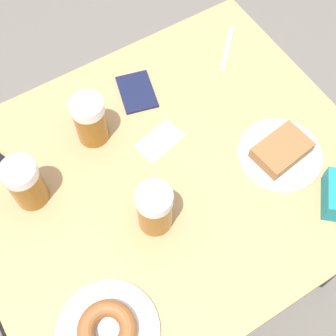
{
  "coord_description": "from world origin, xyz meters",
  "views": [
    {
      "loc": [
        -0.45,
        0.28,
        1.74
      ],
      "look_at": [
        0.0,
        0.0,
        0.75
      ],
      "focal_mm": 50.0,
      "sensor_mm": 36.0,
      "label": 1
    }
  ],
  "objects_px": {
    "beer_mug_right": "(25,183)",
    "fork": "(228,47)",
    "plate_with_donut": "(108,331)",
    "beer_mug_center": "(90,120)",
    "beer_mug_left": "(155,209)",
    "plate_with_cake": "(281,152)",
    "passport_near_edge": "(137,92)",
    "napkin_folded": "(160,141)"
  },
  "relations": [
    {
      "from": "plate_with_cake",
      "to": "beer_mug_center",
      "type": "xyz_separation_m",
      "value": [
        0.3,
        0.36,
        0.05
      ]
    },
    {
      "from": "beer_mug_left",
      "to": "fork",
      "type": "height_order",
      "value": "beer_mug_left"
    },
    {
      "from": "beer_mug_center",
      "to": "beer_mug_right",
      "type": "bearing_deg",
      "value": 110.54
    },
    {
      "from": "beer_mug_left",
      "to": "napkin_folded",
      "type": "bearing_deg",
      "value": -34.09
    },
    {
      "from": "plate_with_cake",
      "to": "passport_near_edge",
      "type": "bearing_deg",
      "value": 29.89
    },
    {
      "from": "beer_mug_right",
      "to": "fork",
      "type": "height_order",
      "value": "beer_mug_right"
    },
    {
      "from": "beer_mug_right",
      "to": "fork",
      "type": "bearing_deg",
      "value": -78.27
    },
    {
      "from": "plate_with_donut",
      "to": "passport_near_edge",
      "type": "bearing_deg",
      "value": -35.38
    },
    {
      "from": "beer_mug_left",
      "to": "passport_near_edge",
      "type": "distance_m",
      "value": 0.38
    },
    {
      "from": "beer_mug_left",
      "to": "passport_near_edge",
      "type": "xyz_separation_m",
      "value": [
        0.34,
        -0.15,
        -0.07
      ]
    },
    {
      "from": "fork",
      "to": "passport_near_edge",
      "type": "distance_m",
      "value": 0.3
    },
    {
      "from": "napkin_folded",
      "to": "passport_near_edge",
      "type": "height_order",
      "value": "passport_near_edge"
    },
    {
      "from": "beer_mug_left",
      "to": "beer_mug_right",
      "type": "relative_size",
      "value": 1.0
    },
    {
      "from": "plate_with_donut",
      "to": "passport_near_edge",
      "type": "height_order",
      "value": "plate_with_donut"
    },
    {
      "from": "plate_with_cake",
      "to": "beer_mug_right",
      "type": "height_order",
      "value": "beer_mug_right"
    },
    {
      "from": "plate_with_cake",
      "to": "fork",
      "type": "height_order",
      "value": "plate_with_cake"
    },
    {
      "from": "plate_with_donut",
      "to": "beer_mug_right",
      "type": "bearing_deg",
      "value": 0.86
    },
    {
      "from": "napkin_folded",
      "to": "beer_mug_right",
      "type": "bearing_deg",
      "value": 85.08
    },
    {
      "from": "plate_with_donut",
      "to": "beer_mug_center",
      "type": "distance_m",
      "value": 0.49
    },
    {
      "from": "plate_with_cake",
      "to": "beer_mug_right",
      "type": "xyz_separation_m",
      "value": [
        0.22,
        0.57,
        0.05
      ]
    },
    {
      "from": "beer_mug_left",
      "to": "napkin_folded",
      "type": "distance_m",
      "value": 0.22
    },
    {
      "from": "napkin_folded",
      "to": "fork",
      "type": "height_order",
      "value": "same"
    },
    {
      "from": "fork",
      "to": "beer_mug_center",
      "type": "bearing_deg",
      "value": 97.63
    },
    {
      "from": "napkin_folded",
      "to": "beer_mug_left",
      "type": "bearing_deg",
      "value": 145.91
    },
    {
      "from": "fork",
      "to": "plate_with_donut",
      "type": "bearing_deg",
      "value": 127.55
    },
    {
      "from": "plate_with_donut",
      "to": "fork",
      "type": "height_order",
      "value": "plate_with_donut"
    },
    {
      "from": "fork",
      "to": "passport_near_edge",
      "type": "xyz_separation_m",
      "value": [
        -0.0,
        0.3,
        0.0
      ]
    },
    {
      "from": "beer_mug_center",
      "to": "plate_with_cake",
      "type": "bearing_deg",
      "value": -129.08
    },
    {
      "from": "beer_mug_center",
      "to": "napkin_folded",
      "type": "relative_size",
      "value": 1.07
    },
    {
      "from": "plate_with_cake",
      "to": "beer_mug_left",
      "type": "height_order",
      "value": "beer_mug_left"
    },
    {
      "from": "plate_with_cake",
      "to": "beer_mug_left",
      "type": "distance_m",
      "value": 0.36
    },
    {
      "from": "plate_with_cake",
      "to": "passport_near_edge",
      "type": "height_order",
      "value": "plate_with_cake"
    },
    {
      "from": "beer_mug_left",
      "to": "beer_mug_right",
      "type": "distance_m",
      "value": 0.3
    },
    {
      "from": "beer_mug_right",
      "to": "napkin_folded",
      "type": "height_order",
      "value": "beer_mug_right"
    },
    {
      "from": "beer_mug_right",
      "to": "fork",
      "type": "xyz_separation_m",
      "value": [
        0.14,
        -0.66,
        -0.07
      ]
    },
    {
      "from": "passport_near_edge",
      "to": "beer_mug_left",
      "type": "bearing_deg",
      "value": 156.67
    },
    {
      "from": "plate_with_cake",
      "to": "plate_with_donut",
      "type": "relative_size",
      "value": 0.97
    },
    {
      "from": "beer_mug_left",
      "to": "napkin_folded",
      "type": "height_order",
      "value": "beer_mug_left"
    },
    {
      "from": "beer_mug_left",
      "to": "beer_mug_center",
      "type": "bearing_deg",
      "value": 2.5
    },
    {
      "from": "beer_mug_center",
      "to": "beer_mug_right",
      "type": "distance_m",
      "value": 0.22
    },
    {
      "from": "beer_mug_center",
      "to": "fork",
      "type": "relative_size",
      "value": 1.06
    },
    {
      "from": "beer_mug_left",
      "to": "beer_mug_right",
      "type": "bearing_deg",
      "value": 46.14
    }
  ]
}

